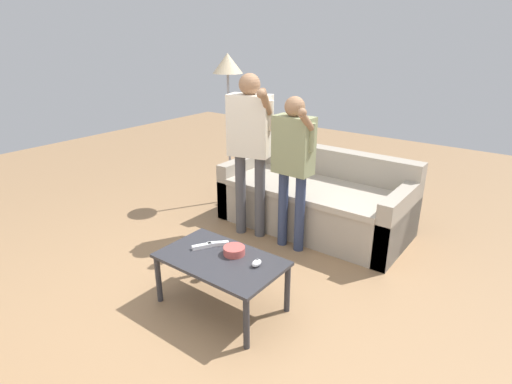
{
  "coord_description": "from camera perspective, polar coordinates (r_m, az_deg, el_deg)",
  "views": [
    {
      "loc": [
        1.75,
        -2.14,
        1.97
      ],
      "look_at": [
        -0.12,
        0.34,
        0.77
      ],
      "focal_mm": 28.7,
      "sensor_mm": 36.0,
      "label": 1
    }
  ],
  "objects": [
    {
      "name": "game_remote_nunchuk",
      "position": [
        2.96,
        0.08,
        -9.87
      ],
      "size": [
        0.06,
        0.09,
        0.05
      ],
      "color": "white",
      "rests_on": "coffee_table"
    },
    {
      "name": "player_left",
      "position": [
        3.99,
        -0.87,
        7.54
      ],
      "size": [
        0.53,
        0.36,
        1.64
      ],
      "color": "#47474C",
      "rests_on": "ground"
    },
    {
      "name": "couch",
      "position": [
        4.46,
        8.33,
        -1.19
      ],
      "size": [
        1.96,
        0.93,
        0.8
      ],
      "color": "#9E9384",
      "rests_on": "ground"
    },
    {
      "name": "game_remote_wand_near",
      "position": [
        3.25,
        -5.3,
        -7.18
      ],
      "size": [
        0.14,
        0.14,
        0.03
      ],
      "color": "white",
      "rests_on": "coffee_table"
    },
    {
      "name": "ground_plane",
      "position": [
        3.39,
        -1.91,
        -14.33
      ],
      "size": [
        12.0,
        12.0,
        0.0
      ],
      "primitive_type": "plane",
      "color": "#93704C"
    },
    {
      "name": "coffee_table",
      "position": [
        3.11,
        -4.9,
        -10.0
      ],
      "size": [
        0.93,
        0.56,
        0.42
      ],
      "color": "#2D2D33",
      "rests_on": "ground"
    },
    {
      "name": "snack_bowl",
      "position": [
        3.11,
        -3.05,
        -8.15
      ],
      "size": [
        0.16,
        0.16,
        0.06
      ],
      "primitive_type": "cylinder",
      "color": "#B24C47",
      "rests_on": "coffee_table"
    },
    {
      "name": "floor_lamp",
      "position": [
        4.84,
        -3.95,
        15.96
      ],
      "size": [
        0.34,
        0.34,
        1.77
      ],
      "color": "#2D2D33",
      "rests_on": "ground"
    },
    {
      "name": "game_remote_wand_far",
      "position": [
        3.22,
        -7.57,
        -7.51
      ],
      "size": [
        0.11,
        0.15,
        0.03
      ],
      "color": "white",
      "rests_on": "coffee_table"
    },
    {
      "name": "player_center",
      "position": [
        3.75,
        5.18,
        4.9
      ],
      "size": [
        0.43,
        0.31,
        1.47
      ],
      "color": "#2D3856",
      "rests_on": "ground"
    }
  ]
}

